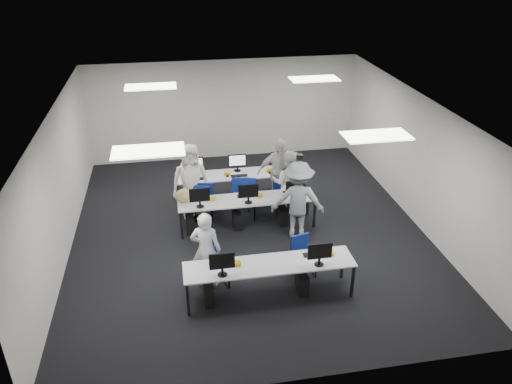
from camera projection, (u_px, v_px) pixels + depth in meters
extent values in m
plane|color=black|center=(249.00, 230.00, 11.70)|extent=(9.00, 9.00, 0.00)
plane|color=white|center=(248.00, 107.00, 10.32)|extent=(9.00, 9.00, 0.00)
cube|color=silver|center=(224.00, 110.00, 14.94)|extent=(8.00, 0.02, 3.00)
cube|color=silver|center=(300.00, 305.00, 7.07)|extent=(8.00, 0.02, 3.00)
cube|color=silver|center=(59.00, 187.00, 10.38)|extent=(0.02, 9.00, 3.00)
cube|color=silver|center=(417.00, 160.00, 11.63)|extent=(0.02, 9.00, 3.00)
cube|color=white|center=(148.00, 151.00, 8.27)|extent=(1.20, 0.60, 0.02)
cube|color=white|center=(376.00, 136.00, 8.89)|extent=(1.20, 0.60, 0.02)
cube|color=white|center=(151.00, 87.00, 11.76)|extent=(1.20, 0.60, 0.02)
cube|color=white|center=(314.00, 79.00, 12.39)|extent=(1.20, 0.60, 0.02)
cube|color=silver|center=(269.00, 265.00, 9.27)|extent=(3.20, 0.70, 0.03)
cube|color=black|center=(188.00, 300.00, 8.93)|extent=(0.05, 0.05, 0.70)
cube|color=black|center=(186.00, 280.00, 9.46)|extent=(0.05, 0.05, 0.70)
cube|color=black|center=(353.00, 281.00, 9.42)|extent=(0.05, 0.05, 0.70)
cube|color=black|center=(342.00, 263.00, 9.94)|extent=(0.05, 0.05, 0.70)
cube|color=silver|center=(247.00, 200.00, 11.54)|extent=(3.20, 0.70, 0.03)
cube|color=black|center=(181.00, 226.00, 11.21)|extent=(0.05, 0.05, 0.70)
cube|color=black|center=(180.00, 213.00, 11.73)|extent=(0.05, 0.05, 0.70)
cube|color=black|center=(314.00, 214.00, 11.69)|extent=(0.05, 0.05, 0.70)
cube|color=black|center=(308.00, 202.00, 12.21)|extent=(0.05, 0.05, 0.70)
cube|color=silver|center=(238.00, 174.00, 12.77)|extent=(3.20, 0.70, 0.03)
cube|color=black|center=(179.00, 197.00, 12.43)|extent=(0.05, 0.05, 0.70)
cube|color=black|center=(178.00, 187.00, 12.96)|extent=(0.05, 0.05, 0.70)
cube|color=black|center=(299.00, 187.00, 12.91)|extent=(0.05, 0.05, 0.70)
cube|color=black|center=(294.00, 177.00, 13.44)|extent=(0.05, 0.05, 0.70)
cube|color=#0C24A6|center=(222.00, 261.00, 8.83)|extent=(0.46, 0.04, 0.32)
cube|color=black|center=(220.00, 264.00, 9.24)|extent=(0.42, 0.14, 0.02)
ellipsoid|color=black|center=(236.00, 262.00, 9.28)|extent=(0.07, 0.10, 0.04)
cube|color=black|center=(209.00, 293.00, 9.32)|extent=(0.18, 0.40, 0.42)
cube|color=white|center=(320.00, 251.00, 9.11)|extent=(0.46, 0.04, 0.32)
cube|color=black|center=(314.00, 254.00, 9.52)|extent=(0.42, 0.14, 0.02)
ellipsoid|color=black|center=(329.00, 252.00, 9.56)|extent=(0.07, 0.10, 0.04)
cube|color=black|center=(302.00, 283.00, 9.60)|extent=(0.18, 0.40, 0.42)
cube|color=white|center=(199.00, 195.00, 11.07)|extent=(0.46, 0.04, 0.32)
cube|color=black|center=(199.00, 200.00, 11.48)|extent=(0.42, 0.14, 0.02)
ellipsoid|color=black|center=(212.00, 198.00, 11.53)|extent=(0.07, 0.10, 0.04)
cube|color=black|center=(190.00, 224.00, 11.56)|extent=(0.18, 0.40, 0.42)
cube|color=white|center=(248.00, 191.00, 11.24)|extent=(0.46, 0.04, 0.32)
cube|color=black|center=(246.00, 196.00, 11.65)|extent=(0.42, 0.14, 0.02)
ellipsoid|color=black|center=(259.00, 194.00, 11.70)|extent=(0.07, 0.10, 0.04)
cube|color=black|center=(237.00, 219.00, 11.74)|extent=(0.18, 0.40, 0.42)
cube|color=white|center=(296.00, 187.00, 11.41)|extent=(0.46, 0.04, 0.32)
cube|color=black|center=(292.00, 192.00, 11.83)|extent=(0.42, 0.14, 0.02)
ellipsoid|color=black|center=(304.00, 191.00, 11.87)|extent=(0.07, 0.10, 0.04)
cube|color=black|center=(282.00, 215.00, 11.91)|extent=(0.18, 0.40, 0.42)
cube|color=white|center=(194.00, 163.00, 12.61)|extent=(0.46, 0.04, 0.32)
cube|color=black|center=(196.00, 179.00, 12.46)|extent=(0.42, 0.14, 0.02)
ellipsoid|color=black|center=(184.00, 180.00, 12.41)|extent=(0.07, 0.10, 0.04)
cube|color=black|center=(206.00, 194.00, 12.87)|extent=(0.18, 0.40, 0.42)
cube|color=white|center=(237.00, 160.00, 12.78)|extent=(0.46, 0.04, 0.32)
cube|color=black|center=(239.00, 176.00, 12.63)|extent=(0.42, 0.14, 0.02)
ellipsoid|color=black|center=(227.00, 176.00, 12.58)|extent=(0.07, 0.10, 0.04)
cube|color=black|center=(248.00, 191.00, 13.04)|extent=(0.18, 0.40, 0.42)
cube|color=white|center=(279.00, 157.00, 12.95)|extent=(0.46, 0.04, 0.32)
cube|color=black|center=(282.00, 172.00, 12.80)|extent=(0.42, 0.14, 0.02)
ellipsoid|color=black|center=(270.00, 173.00, 12.75)|extent=(0.07, 0.10, 0.04)
cube|color=black|center=(289.00, 188.00, 13.21)|extent=(0.18, 0.40, 0.42)
cube|color=navy|center=(216.00, 268.00, 9.67)|extent=(0.51, 0.50, 0.05)
cube|color=navy|center=(211.00, 254.00, 9.70)|extent=(0.37, 0.18, 0.33)
cube|color=navy|center=(304.00, 256.00, 10.01)|extent=(0.48, 0.47, 0.06)
cube|color=navy|center=(300.00, 242.00, 10.05)|extent=(0.39, 0.13, 0.33)
cube|color=navy|center=(204.00, 203.00, 11.99)|extent=(0.49, 0.48, 0.06)
cube|color=navy|center=(205.00, 190.00, 12.05)|extent=(0.40, 0.13, 0.35)
cube|color=navy|center=(247.00, 199.00, 12.09)|extent=(0.55, 0.53, 0.06)
cube|color=navy|center=(247.00, 185.00, 12.15)|extent=(0.44, 0.15, 0.37)
cube|color=navy|center=(283.00, 196.00, 12.27)|extent=(0.42, 0.41, 0.06)
cube|color=navy|center=(281.00, 184.00, 12.32)|extent=(0.40, 0.05, 0.34)
cube|color=navy|center=(204.00, 198.00, 12.19)|extent=(0.54, 0.52, 0.06)
cube|color=navy|center=(202.00, 192.00, 11.90)|extent=(0.40, 0.18, 0.35)
cube|color=navy|center=(240.00, 190.00, 12.49)|extent=(0.49, 0.47, 0.06)
cube|color=navy|center=(240.00, 185.00, 12.19)|extent=(0.43, 0.10, 0.37)
cube|color=navy|center=(284.00, 190.00, 12.45)|extent=(0.49, 0.47, 0.06)
cube|color=navy|center=(287.00, 184.00, 12.14)|extent=(0.45, 0.08, 0.38)
ellipsoid|color=tan|center=(183.00, 196.00, 11.34)|extent=(0.42, 0.30, 0.32)
imported|color=white|center=(206.00, 250.00, 9.54)|extent=(0.67, 0.53, 1.61)
imported|color=white|center=(288.00, 183.00, 12.07)|extent=(0.98, 0.88, 1.66)
imported|color=white|center=(191.00, 181.00, 11.96)|extent=(0.92, 0.62, 1.85)
imported|color=white|center=(279.00, 174.00, 12.34)|extent=(1.14, 0.64, 1.83)
imported|color=slate|center=(298.00, 200.00, 11.09)|extent=(1.31, 0.94, 1.83)
cube|color=black|center=(300.00, 157.00, 10.80)|extent=(0.18, 0.21, 0.10)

